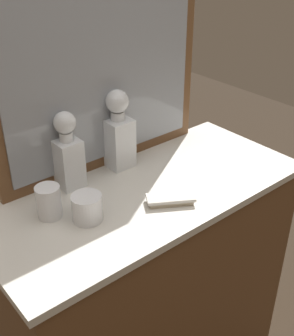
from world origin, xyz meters
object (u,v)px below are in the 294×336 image
crystal_decanter_far_right (118,136)px  crystal_tumbler_front (49,203)px  silver_brush_left (171,199)px  crystal_decanter_right (68,157)px  crystal_tumbler_right (87,209)px

crystal_decanter_far_right → crystal_tumbler_front: size_ratio=2.79×
crystal_decanter_far_right → silver_brush_left: size_ratio=1.79×
crystal_decanter_right → silver_brush_left: size_ratio=1.66×
crystal_tumbler_front → crystal_decanter_right: bearing=38.4°
crystal_tumbler_right → silver_brush_left: bearing=-20.9°
crystal_decanter_right → crystal_tumbler_right: (-0.06, -0.19, -0.07)m
crystal_decanter_far_right → silver_brush_left: crystal_decanter_far_right is taller
crystal_decanter_far_right → crystal_tumbler_right: size_ratio=3.12×
crystal_decanter_far_right → silver_brush_left: 0.31m
crystal_decanter_far_right → crystal_tumbler_front: 0.36m
silver_brush_left → crystal_decanter_far_right: bearing=86.2°
crystal_decanter_right → crystal_tumbler_front: (-0.14, -0.11, -0.06)m
crystal_tumbler_front → silver_brush_left: (0.32, -0.18, -0.03)m
crystal_decanter_right → crystal_tumbler_front: size_ratio=2.60×
crystal_decanter_right → crystal_tumbler_front: crystal_decanter_right is taller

